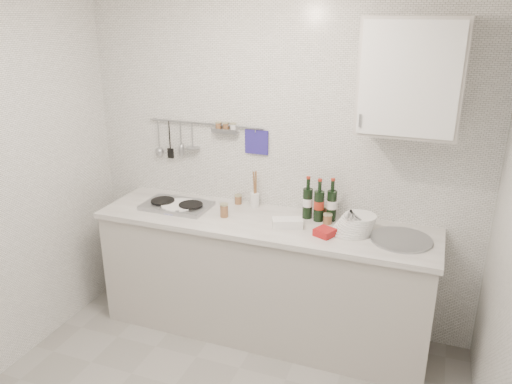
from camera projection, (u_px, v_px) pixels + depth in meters
back_wall at (277, 164)px, 3.70m from camera, size 3.00×0.02×2.50m
counter at (264, 280)px, 3.72m from camera, size 2.44×0.64×0.96m
wall_rail at (202, 136)px, 3.81m from camera, size 0.98×0.09×0.34m
wall_cabinet at (411, 77)px, 3.01m from camera, size 0.60×0.38×0.70m
plate_stack_hob at (178, 206)px, 3.75m from camera, size 0.29×0.28×0.03m
plate_stack_sink at (355, 224)px, 3.34m from camera, size 0.29×0.27×0.13m
wine_bottles at (320, 199)px, 3.51m from camera, size 0.24×0.11×0.31m
butter_dish at (287, 223)px, 3.43m from camera, size 0.23×0.17×0.06m
strawberry_punnet at (325, 232)px, 3.30m from camera, size 0.15×0.15×0.05m
utensil_crock at (255, 198)px, 3.78m from camera, size 0.07×0.07×0.29m
jar_a at (238, 199)px, 3.84m from camera, size 0.06×0.06×0.07m
jar_b at (324, 211)px, 3.61m from camera, size 0.06×0.06×0.07m
jar_c at (328, 219)px, 3.48m from camera, size 0.06×0.06×0.07m
jar_d at (224, 210)px, 3.60m from camera, size 0.06×0.06×0.10m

